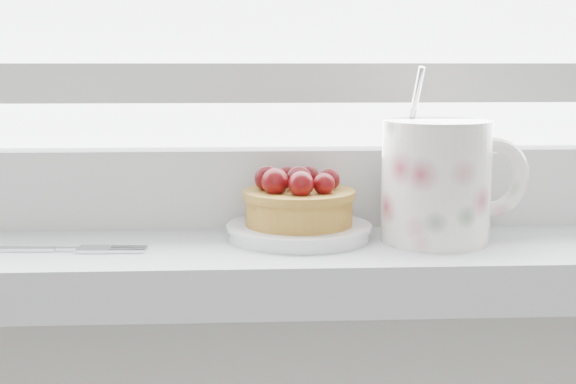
{
  "coord_description": "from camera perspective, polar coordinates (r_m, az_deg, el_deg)",
  "views": [
    {
      "loc": [
        -0.05,
        1.23,
        1.09
      ],
      "look_at": [
        -0.02,
        1.88,
        0.98
      ],
      "focal_mm": 50.0,
      "sensor_mm": 36.0,
      "label": 1
    }
  ],
  "objects": [
    {
      "name": "saucer",
      "position": [
        0.68,
        0.79,
        -2.82
      ],
      "size": [
        0.12,
        0.12,
        0.01
      ],
      "primitive_type": "cylinder",
      "color": "white",
      "rests_on": "windowsill"
    },
    {
      "name": "raspberry_tart",
      "position": [
        0.68,
        0.74,
        -0.59
      ],
      "size": [
        0.1,
        0.1,
        0.05
      ],
      "color": "olive",
      "rests_on": "saucer"
    },
    {
      "name": "floral_mug",
      "position": [
        0.68,
        10.75,
        0.94
      ],
      "size": [
        0.14,
        0.1,
        0.15
      ],
      "color": "silver",
      "rests_on": "windowsill"
    },
    {
      "name": "fork",
      "position": [
        0.67,
        -17.36,
        -3.9
      ],
      "size": [
        0.17,
        0.03,
        0.0
      ],
      "color": "silver",
      "rests_on": "windowsill"
    }
  ]
}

